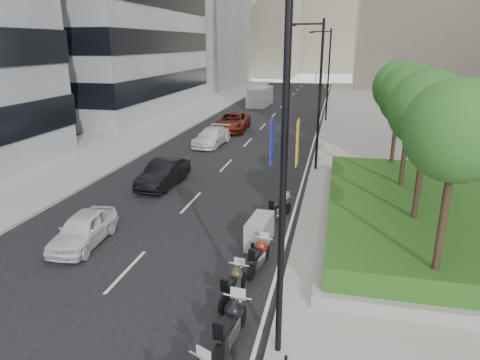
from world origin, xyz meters
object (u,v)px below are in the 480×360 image
(lamp_post_2, at_px, (327,71))
(delivery_van, at_px, (260,97))
(car_a, at_px, (83,229))
(car_c, at_px, (212,137))
(motorcycle_5, at_px, (259,231))
(car_b, at_px, (163,173))
(motorcycle_3, at_px, (233,284))
(motorcycle_6, at_px, (280,208))
(motorcycle_2, at_px, (230,326))
(lamp_post_0, at_px, (277,165))
(car_d, at_px, (233,122))
(lamp_post_1, at_px, (317,89))
(motorcycle_4, at_px, (259,255))

(lamp_post_2, xyz_separation_m, delivery_van, (-8.46, 9.69, -3.98))
(car_a, xyz_separation_m, car_c, (0.05, 17.75, 0.04))
(motorcycle_5, distance_m, car_b, 8.94)
(motorcycle_3, distance_m, motorcycle_6, 6.75)
(motorcycle_5, bearing_deg, motorcycle_3, -176.40)
(motorcycle_6, distance_m, car_a, 8.42)
(motorcycle_2, relative_size, motorcycle_3, 1.18)
(motorcycle_3, xyz_separation_m, car_b, (-6.45, 10.02, 0.18))
(motorcycle_2, bearing_deg, motorcycle_5, 9.56)
(lamp_post_0, bearing_deg, car_d, 105.71)
(motorcycle_2, xyz_separation_m, motorcycle_6, (0.09, 8.86, -0.09))
(motorcycle_5, relative_size, car_c, 0.42)
(lamp_post_0, relative_size, delivery_van, 1.58)
(motorcycle_5, distance_m, motorcycle_6, 2.81)
(lamp_post_1, xyz_separation_m, car_d, (-8.00, 11.44, -4.27))
(car_c, bearing_deg, lamp_post_2, 61.89)
(lamp_post_2, height_order, car_d, lamp_post_2)
(lamp_post_0, xyz_separation_m, car_c, (-8.21, 22.36, -4.38))
(motorcycle_2, distance_m, car_c, 23.42)
(lamp_post_0, height_order, car_b, lamp_post_0)
(lamp_post_2, distance_m, motorcycle_3, 33.18)
(motorcycle_3, distance_m, car_d, 27.06)
(motorcycle_5, distance_m, car_c, 17.60)
(motorcycle_5, bearing_deg, delivery_van, 15.38)
(lamp_post_0, height_order, lamp_post_2, same)
(car_d, bearing_deg, lamp_post_2, 36.30)
(lamp_post_0, bearing_deg, car_c, 110.16)
(lamp_post_2, height_order, motorcycle_3, lamp_post_2)
(car_c, bearing_deg, delivery_van, 95.51)
(lamp_post_1, distance_m, car_d, 14.60)
(delivery_van, bearing_deg, car_a, -85.13)
(lamp_post_0, relative_size, motorcycle_4, 4.39)
(motorcycle_2, relative_size, motorcycle_5, 1.21)
(car_c, height_order, delivery_van, delivery_van)
(car_a, distance_m, car_b, 7.58)
(lamp_post_1, distance_m, car_b, 10.30)
(car_c, bearing_deg, motorcycle_2, -67.48)
(motorcycle_6, height_order, car_b, car_b)
(motorcycle_5, bearing_deg, motorcycle_6, -3.62)
(motorcycle_3, distance_m, motorcycle_4, 2.05)
(motorcycle_3, relative_size, motorcycle_6, 1.06)
(lamp_post_2, xyz_separation_m, car_a, (-8.26, -30.40, -4.42))
(car_b, bearing_deg, motorcycle_4, -46.24)
(lamp_post_1, relative_size, motorcycle_5, 4.57)
(lamp_post_2, bearing_deg, motorcycle_2, -91.81)
(motorcycle_5, bearing_deg, lamp_post_2, 2.22)
(lamp_post_2, relative_size, delivery_van, 1.58)
(lamp_post_1, xyz_separation_m, car_b, (-8.00, -4.82, -4.35))
(motorcycle_6, relative_size, car_c, 0.40)
(lamp_post_0, bearing_deg, motorcycle_3, 125.53)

